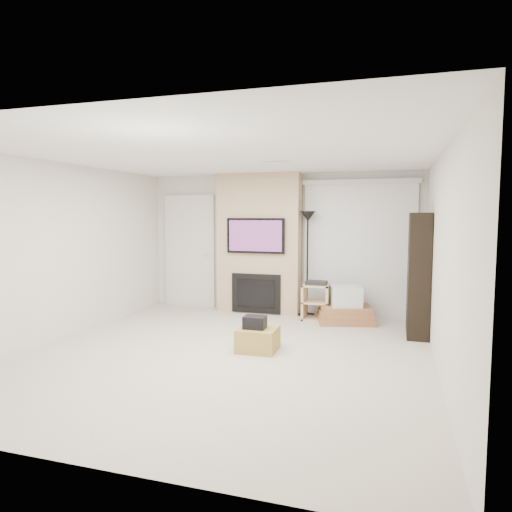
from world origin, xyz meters
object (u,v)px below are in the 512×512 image
(floor_lamp, at_px, (308,234))
(av_stand, at_px, (316,299))
(ottoman, at_px, (258,339))
(box_stack, at_px, (346,309))
(bookshelf, at_px, (419,274))

(floor_lamp, height_order, av_stand, floor_lamp)
(ottoman, distance_m, box_stack, 2.13)
(box_stack, xyz_separation_m, bookshelf, (1.09, -0.49, 0.67))
(ottoman, xyz_separation_m, box_stack, (0.93, 1.91, 0.08))
(floor_lamp, height_order, box_stack, floor_lamp)
(floor_lamp, bearing_deg, box_stack, -22.73)
(av_stand, bearing_deg, bookshelf, -18.43)
(box_stack, relative_size, bookshelf, 0.57)
(box_stack, bearing_deg, floor_lamp, 157.27)
(ottoman, relative_size, bookshelf, 0.28)
(box_stack, bearing_deg, ottoman, -115.98)
(ottoman, relative_size, box_stack, 0.48)
(av_stand, bearing_deg, box_stack, -4.57)
(bookshelf, bearing_deg, box_stack, 155.83)
(ottoman, relative_size, floor_lamp, 0.27)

